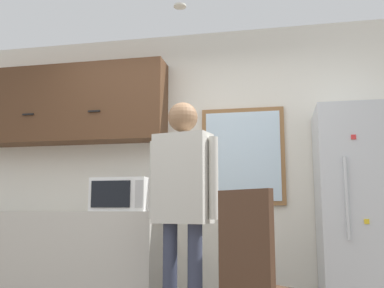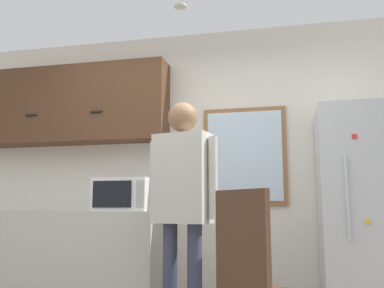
{
  "view_description": "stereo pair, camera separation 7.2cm",
  "coord_description": "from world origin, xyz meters",
  "px_view_note": "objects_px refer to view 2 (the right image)",
  "views": [
    {
      "loc": [
        0.87,
        -2.32,
        0.93
      ],
      "look_at": [
        0.21,
        0.96,
        1.45
      ],
      "focal_mm": 40.0,
      "sensor_mm": 36.0,
      "label": 1
    },
    {
      "loc": [
        0.94,
        -2.3,
        0.93
      ],
      "look_at": [
        0.21,
        0.96,
        1.45
      ],
      "focal_mm": 40.0,
      "sensor_mm": 36.0,
      "label": 2
    }
  ],
  "objects_px": {
    "microwave": "(125,195)",
    "refrigerator": "(372,216)",
    "person": "(182,190)",
    "chair": "(255,276)"
  },
  "relations": [
    {
      "from": "person",
      "to": "chair",
      "type": "bearing_deg",
      "value": -32.39
    },
    {
      "from": "microwave",
      "to": "chair",
      "type": "xyz_separation_m",
      "value": [
        1.26,
        -1.14,
        -0.51
      ]
    },
    {
      "from": "person",
      "to": "microwave",
      "type": "bearing_deg",
      "value": 156.17
    },
    {
      "from": "microwave",
      "to": "refrigerator",
      "type": "xyz_separation_m",
      "value": [
        2.1,
        -0.0,
        -0.18
      ]
    },
    {
      "from": "refrigerator",
      "to": "chair",
      "type": "bearing_deg",
      "value": -126.7
    },
    {
      "from": "person",
      "to": "refrigerator",
      "type": "relative_size",
      "value": 1.0
    },
    {
      "from": "person",
      "to": "chair",
      "type": "relative_size",
      "value": 1.69
    },
    {
      "from": "person",
      "to": "chair",
      "type": "distance_m",
      "value": 1.0
    },
    {
      "from": "microwave",
      "to": "refrigerator",
      "type": "bearing_deg",
      "value": -0.09
    },
    {
      "from": "microwave",
      "to": "refrigerator",
      "type": "relative_size",
      "value": 0.29
    }
  ]
}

